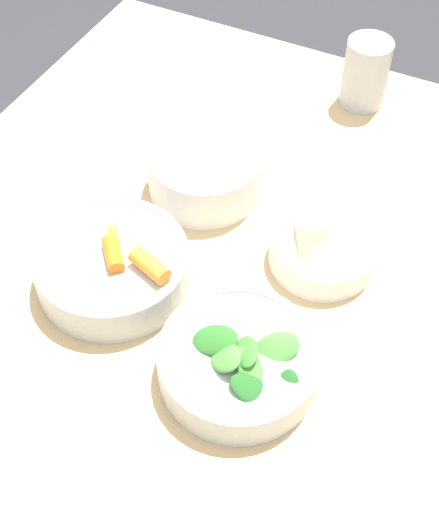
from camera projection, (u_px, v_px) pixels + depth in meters
ground_plane at (219, 503)px, 1.45m from camera, size 10.00×10.00×0.00m
dining_table at (219, 337)px, 0.98m from camera, size 1.08×0.92×0.72m
bowl_carrots at (113, 265)px, 0.88m from camera, size 0.19×0.19×0.07m
bowl_greens at (239, 360)px, 0.80m from camera, size 0.18×0.18×0.08m
bowl_beans_hotdog at (205, 173)px, 0.99m from camera, size 0.16×0.16×0.07m
bowl_cookies at (323, 249)px, 0.91m from camera, size 0.14×0.14×0.05m
ruler at (9, 150)px, 1.06m from camera, size 0.34×0.04×0.00m
cup at (366, 73)px, 1.10m from camera, size 0.07×0.07×0.11m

